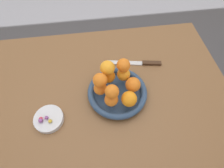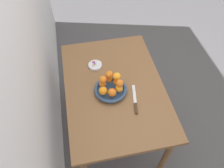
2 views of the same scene
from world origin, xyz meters
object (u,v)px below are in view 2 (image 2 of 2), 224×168
Objects in this scene: orange_2 at (117,82)px; orange_5 at (103,91)px; dining_table at (114,93)px; orange_9 at (103,79)px; orange_3 at (109,79)px; orange_7 at (109,74)px; candy_ball_2 at (93,62)px; orange_4 at (103,84)px; orange_6 at (120,83)px; orange_0 at (112,92)px; candy_ball_3 at (95,64)px; candy_dish at (95,65)px; candy_ball_1 at (94,62)px; orange_8 at (117,76)px; fruit_bowl at (111,90)px; candy_ball_0 at (93,65)px; knife at (135,102)px; orange_1 at (119,88)px.

orange_2 is 0.93× the size of orange_5.
dining_table is 0.23m from orange_9.
dining_table is 20.68× the size of orange_3.
candy_ball_2 is (0.24, 0.09, -0.09)m from orange_7.
orange_4 is 0.98× the size of orange_6.
candy_ball_3 is (0.35, 0.08, -0.04)m from orange_0.
orange_6 is 0.36m from candy_ball_3.
candy_ball_3 is at bearing 20.52° from orange_7.
orange_2 reaches higher than candy_ball_2.
orange_4 reaches higher than candy_dish.
candy_ball_2 reaches higher than candy_ball_1.
fruit_bowl is at bearing 121.46° from orange_8.
knife is at bearing -147.96° from candy_ball_0.
orange_4 is at bearing 52.60° from orange_9.
orange_6 is 0.06m from orange_8.
orange_2 reaches higher than candy_dish.
candy_ball_1 is (0.26, 0.12, 0.12)m from dining_table.
orange_3 is at bearing -161.14° from candy_ball_1.
candy_ball_3 is at bearing 2.78° from orange_5.
orange_9 is at bearing 124.73° from orange_7.
candy_ball_2 reaches higher than knife.
orange_6 is (-0.06, -0.01, 0.05)m from orange_2.
orange_1 is 0.13m from orange_9.
orange_0 is at bearing -166.83° from candy_ball_2.
orange_8 is (0.07, 0.00, 0.06)m from orange_1.
orange_1 is 0.06m from orange_2.
orange_2 is (0.09, -0.06, -0.00)m from orange_0.
candy_ball_1 is (0.27, 0.13, -0.10)m from orange_8.
orange_9 is (0.03, 0.05, 0.10)m from fruit_bowl.
dining_table is 18.93× the size of orange_8.
orange_1 is at bearing -121.17° from fruit_bowl.
orange_2 is 1.07× the size of orange_4.
orange_2 is 1.08× the size of orange_9.
orange_8 is at bearing 28.19° from orange_2.
orange_1 reaches higher than orange_3.
candy_ball_2 is at bearing 22.89° from orange_1.
orange_1 is at bearing -120.92° from orange_9.
candy_ball_3 is (0.24, 0.12, 0.12)m from dining_table.
orange_8 reaches higher than orange_2.
orange_9 reaches higher than orange_5.
candy_ball_0 reaches higher than knife.
orange_5 is (-0.32, -0.01, 0.06)m from candy_dish.
orange_5 reaches higher than orange_4.
orange_8 reaches higher than candy_ball_0.
knife reaches higher than dining_table.
dining_table is 0.29m from candy_ball_0.
orange_3 is 3.14× the size of candy_ball_2.
orange_1 reaches higher than candy_ball_2.
orange_0 is at bearing 178.83° from fruit_bowl.
candy_ball_2 is (0.27, 0.14, -0.10)m from orange_8.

